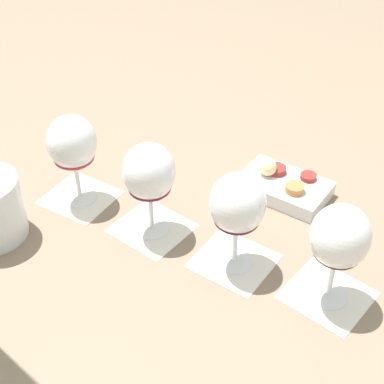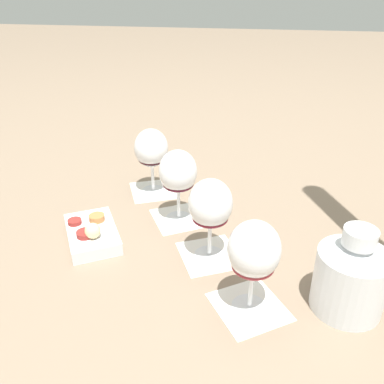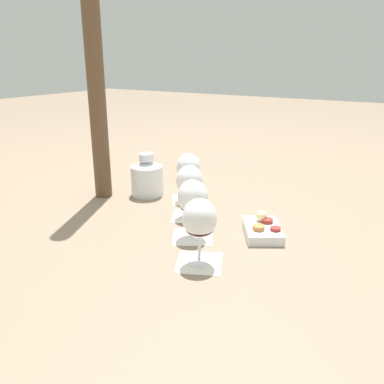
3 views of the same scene
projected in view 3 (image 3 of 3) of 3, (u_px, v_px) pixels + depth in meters
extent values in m
plane|color=#7F6B56|center=(192.00, 226.00, 1.25)|extent=(8.00, 8.00, 0.00)
cube|color=silver|center=(188.00, 199.00, 1.48)|extent=(0.16, 0.16, 0.00)
cube|color=silver|center=(190.00, 216.00, 1.32)|extent=(0.16, 0.15, 0.00)
cube|color=silver|center=(193.00, 236.00, 1.17)|extent=(0.16, 0.16, 0.00)
cube|color=silver|center=(199.00, 262.00, 1.03)|extent=(0.16, 0.15, 0.00)
cylinder|color=white|center=(188.00, 198.00, 1.47)|extent=(0.06, 0.06, 0.01)
cylinder|color=white|center=(188.00, 188.00, 1.46)|extent=(0.01, 0.01, 0.07)
ellipsoid|color=white|center=(188.00, 167.00, 1.44)|extent=(0.09, 0.09, 0.10)
ellipsoid|color=#A22D37|center=(188.00, 176.00, 1.45)|extent=(0.07, 0.07, 0.02)
cylinder|color=white|center=(190.00, 215.00, 1.32)|extent=(0.06, 0.06, 0.01)
cylinder|color=white|center=(190.00, 204.00, 1.31)|extent=(0.01, 0.01, 0.07)
ellipsoid|color=white|center=(190.00, 180.00, 1.28)|extent=(0.09, 0.09, 0.10)
ellipsoid|color=maroon|center=(190.00, 190.00, 1.29)|extent=(0.07, 0.07, 0.02)
cylinder|color=white|center=(193.00, 235.00, 1.17)|extent=(0.06, 0.06, 0.01)
cylinder|color=white|center=(193.00, 223.00, 1.16)|extent=(0.01, 0.01, 0.07)
ellipsoid|color=white|center=(193.00, 197.00, 1.13)|extent=(0.09, 0.09, 0.10)
ellipsoid|color=#48101F|center=(193.00, 207.00, 1.14)|extent=(0.07, 0.07, 0.03)
cylinder|color=white|center=(199.00, 261.00, 1.02)|extent=(0.06, 0.06, 0.01)
cylinder|color=white|center=(199.00, 247.00, 1.01)|extent=(0.01, 0.01, 0.07)
ellipsoid|color=white|center=(200.00, 218.00, 0.99)|extent=(0.09, 0.09, 0.10)
ellipsoid|color=black|center=(200.00, 229.00, 1.00)|extent=(0.07, 0.07, 0.03)
cylinder|color=silver|center=(147.00, 181.00, 1.51)|extent=(0.12, 0.12, 0.11)
cone|color=silver|center=(147.00, 164.00, 1.49)|extent=(0.12, 0.12, 0.02)
cylinder|color=silver|center=(146.00, 157.00, 1.48)|extent=(0.05, 0.05, 0.03)
cube|color=silver|center=(262.00, 230.00, 1.18)|extent=(0.19, 0.17, 0.03)
cylinder|color=maroon|center=(267.00, 221.00, 1.20)|extent=(0.03, 0.03, 0.01)
sphere|color=beige|center=(261.00, 216.00, 1.21)|extent=(0.03, 0.03, 0.03)
cylinder|color=#B2703D|center=(259.00, 228.00, 1.15)|extent=(0.03, 0.03, 0.01)
cylinder|color=maroon|center=(275.00, 229.00, 1.15)|extent=(0.03, 0.03, 0.01)
cylinder|color=brown|center=(93.00, 40.00, 1.35)|extent=(0.06, 0.06, 1.09)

